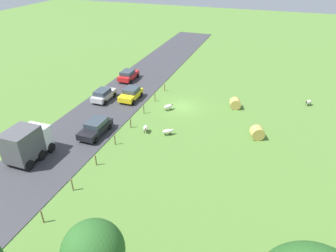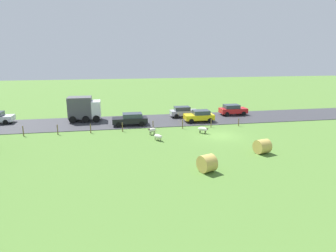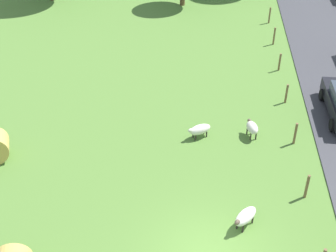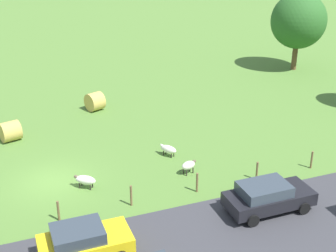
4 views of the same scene
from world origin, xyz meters
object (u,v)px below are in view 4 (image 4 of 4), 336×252
(hay_bale_0, at_px, (95,101))
(tree_0, at_px, (299,21))
(sheep_3, at_px, (189,165))
(sheep_2, at_px, (85,180))
(car_4, at_px, (268,196))
(hay_bale_1, at_px, (10,131))
(car_0, at_px, (83,242))
(sheep_0, at_px, (168,149))

(hay_bale_0, relative_size, tree_0, 0.19)
(sheep_3, xyz_separation_m, hay_bale_0, (-11.91, -2.87, 0.16))
(sheep_2, bearing_deg, car_4, 55.98)
(hay_bale_1, bearing_deg, sheep_2, 23.43)
(hay_bale_1, bearing_deg, car_0, 8.90)
(tree_0, bearing_deg, car_4, -37.59)
(sheep_2, distance_m, sheep_3, 6.05)
(car_4, bearing_deg, sheep_2, -124.02)
(sheep_2, height_order, hay_bale_1, hay_bale_1)
(sheep_2, distance_m, tree_0, 28.71)
(sheep_2, relative_size, hay_bale_1, 0.93)
(sheep_3, height_order, car_0, car_0)
(sheep_2, relative_size, hay_bale_0, 0.89)
(sheep_3, bearing_deg, hay_bale_0, -166.43)
(hay_bale_1, relative_size, car_4, 0.30)
(hay_bale_0, relative_size, car_4, 0.31)
(hay_bale_0, bearing_deg, hay_bale_1, -62.78)
(sheep_2, height_order, sheep_3, sheep_3)
(sheep_3, distance_m, car_0, 9.03)
(sheep_0, relative_size, car_4, 0.27)
(hay_bale_1, bearing_deg, sheep_0, 56.95)
(sheep_3, xyz_separation_m, tree_0, (-15.56, 18.07, 4.28))
(sheep_0, relative_size, tree_0, 0.16)
(hay_bale_1, xyz_separation_m, tree_0, (-7.05, 27.54, 4.15))
(sheep_3, bearing_deg, sheep_0, -173.33)
(sheep_3, relative_size, hay_bale_0, 0.76)
(hay_bale_0, relative_size, hay_bale_1, 1.05)
(car_4, bearing_deg, tree_0, 142.41)
(tree_0, bearing_deg, hay_bale_1, -75.65)
(sheep_0, distance_m, car_4, 7.98)
(sheep_0, bearing_deg, sheep_3, 6.67)
(hay_bale_0, bearing_deg, sheep_3, 13.57)
(car_0, bearing_deg, sheep_2, 167.65)
(sheep_0, distance_m, hay_bale_0, 9.71)
(sheep_3, distance_m, tree_0, 24.23)
(hay_bale_1, relative_size, tree_0, 0.18)
(sheep_0, relative_size, hay_bale_1, 0.90)
(car_4, bearing_deg, hay_bale_0, -163.20)
(sheep_0, xyz_separation_m, sheep_2, (1.99, -5.72, 0.05))
(hay_bale_0, height_order, car_0, car_0)
(sheep_0, relative_size, car_0, 0.30)
(sheep_2, height_order, car_0, car_0)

